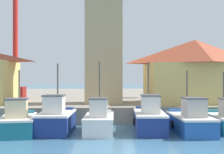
{
  "coord_description": "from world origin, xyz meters",
  "views": [
    {
      "loc": [
        -2.03,
        -14.14,
        3.43
      ],
      "look_at": [
        -0.65,
        10.59,
        3.5
      ],
      "focal_mm": 50.0,
      "sensor_mm": 36.0,
      "label": 1
    }
  ],
  "objects_px": {
    "fishing_boat_mid_left": "(149,119)",
    "clock_tower": "(103,13)",
    "fishing_boat_far_left": "(18,122)",
    "fishing_boat_left_inner": "(99,121)",
    "warehouse_right": "(195,70)",
    "port_crane_near": "(16,32)",
    "fishing_boat_left_outer": "(56,120)",
    "fishing_boat_center": "(190,121)"
  },
  "relations": [
    {
      "from": "fishing_boat_far_left",
      "to": "port_crane_near",
      "type": "distance_m",
      "value": 18.04
    },
    {
      "from": "fishing_boat_far_left",
      "to": "fishing_boat_left_outer",
      "type": "relative_size",
      "value": 1.04
    },
    {
      "from": "fishing_boat_far_left",
      "to": "fishing_boat_left_inner",
      "type": "bearing_deg",
      "value": 3.07
    },
    {
      "from": "fishing_boat_left_outer",
      "to": "port_crane_near",
      "type": "xyz_separation_m",
      "value": [
        -6.25,
        15.4,
        7.74
      ]
    },
    {
      "from": "fishing_boat_left_outer",
      "to": "clock_tower",
      "type": "bearing_deg",
      "value": 66.63
    },
    {
      "from": "clock_tower",
      "to": "fishing_boat_center",
      "type": "bearing_deg",
      "value": -56.09
    },
    {
      "from": "fishing_boat_far_left",
      "to": "fishing_boat_mid_left",
      "type": "relative_size",
      "value": 0.86
    },
    {
      "from": "fishing_boat_left_outer",
      "to": "clock_tower",
      "type": "xyz_separation_m",
      "value": [
        3.15,
        7.28,
        8.26
      ]
    },
    {
      "from": "fishing_boat_left_inner",
      "to": "fishing_boat_left_outer",
      "type": "bearing_deg",
      "value": 178.22
    },
    {
      "from": "fishing_boat_left_outer",
      "to": "clock_tower",
      "type": "height_order",
      "value": "clock_tower"
    },
    {
      "from": "fishing_boat_left_inner",
      "to": "fishing_boat_far_left",
      "type": "bearing_deg",
      "value": -176.93
    },
    {
      "from": "fishing_boat_left_inner",
      "to": "fishing_boat_mid_left",
      "type": "height_order",
      "value": "fishing_boat_mid_left"
    },
    {
      "from": "fishing_boat_mid_left",
      "to": "warehouse_right",
      "type": "bearing_deg",
      "value": 53.06
    },
    {
      "from": "clock_tower",
      "to": "port_crane_near",
      "type": "distance_m",
      "value": 12.43
    },
    {
      "from": "fishing_boat_far_left",
      "to": "fishing_boat_mid_left",
      "type": "xyz_separation_m",
      "value": [
        8.17,
        0.55,
        0.08
      ]
    },
    {
      "from": "fishing_boat_center",
      "to": "warehouse_right",
      "type": "relative_size",
      "value": 0.58
    },
    {
      "from": "fishing_boat_far_left",
      "to": "clock_tower",
      "type": "bearing_deg",
      "value": 54.71
    },
    {
      "from": "fishing_boat_left_outer",
      "to": "fishing_boat_left_inner",
      "type": "distance_m",
      "value": 2.69
    },
    {
      "from": "fishing_boat_mid_left",
      "to": "port_crane_near",
      "type": "bearing_deg",
      "value": 128.68
    },
    {
      "from": "fishing_boat_far_left",
      "to": "port_crane_near",
      "type": "xyz_separation_m",
      "value": [
        -4.0,
        15.75,
        7.83
      ]
    },
    {
      "from": "warehouse_right",
      "to": "port_crane_near",
      "type": "relative_size",
      "value": 0.47
    },
    {
      "from": "fishing_boat_left_inner",
      "to": "fishing_boat_mid_left",
      "type": "relative_size",
      "value": 0.87
    },
    {
      "from": "fishing_boat_mid_left",
      "to": "fishing_boat_center",
      "type": "xyz_separation_m",
      "value": [
        2.45,
        -0.69,
        -0.07
      ]
    },
    {
      "from": "fishing_boat_left_outer",
      "to": "fishing_boat_center",
      "type": "relative_size",
      "value": 0.85
    },
    {
      "from": "fishing_boat_mid_left",
      "to": "clock_tower",
      "type": "height_order",
      "value": "clock_tower"
    },
    {
      "from": "fishing_boat_left_inner",
      "to": "warehouse_right",
      "type": "bearing_deg",
      "value": 40.77
    },
    {
      "from": "fishing_boat_left_outer",
      "to": "warehouse_right",
      "type": "bearing_deg",
      "value": 32.97
    },
    {
      "from": "fishing_boat_left_outer",
      "to": "fishing_boat_left_inner",
      "type": "height_order",
      "value": "fishing_boat_left_inner"
    },
    {
      "from": "fishing_boat_left_inner",
      "to": "clock_tower",
      "type": "distance_m",
      "value": 11.14
    },
    {
      "from": "clock_tower",
      "to": "fishing_boat_left_outer",
      "type": "bearing_deg",
      "value": -113.37
    },
    {
      "from": "fishing_boat_left_inner",
      "to": "fishing_boat_center",
      "type": "distance_m",
      "value": 5.69
    },
    {
      "from": "fishing_boat_mid_left",
      "to": "fishing_boat_left_inner",
      "type": "bearing_deg",
      "value": -174.9
    },
    {
      "from": "fishing_boat_far_left",
      "to": "fishing_boat_left_inner",
      "type": "distance_m",
      "value": 4.95
    },
    {
      "from": "fishing_boat_mid_left",
      "to": "warehouse_right",
      "type": "distance_m",
      "value": 9.46
    },
    {
      "from": "fishing_boat_left_outer",
      "to": "warehouse_right",
      "type": "distance_m",
      "value": 13.8
    },
    {
      "from": "warehouse_right",
      "to": "port_crane_near",
      "type": "distance_m",
      "value": 19.8
    },
    {
      "from": "fishing_boat_mid_left",
      "to": "clock_tower",
      "type": "bearing_deg",
      "value": 111.39
    },
    {
      "from": "fishing_boat_center",
      "to": "fishing_boat_left_inner",
      "type": "bearing_deg",
      "value": 175.9
    },
    {
      "from": "fishing_boat_left_inner",
      "to": "port_crane_near",
      "type": "distance_m",
      "value": 19.52
    },
    {
      "from": "warehouse_right",
      "to": "fishing_boat_left_outer",
      "type": "bearing_deg",
      "value": -147.03
    },
    {
      "from": "clock_tower",
      "to": "fishing_boat_left_inner",
      "type": "bearing_deg",
      "value": -93.53
    },
    {
      "from": "fishing_boat_center",
      "to": "warehouse_right",
      "type": "xyz_separation_m",
      "value": [
        2.88,
        7.79,
        3.35
      ]
    }
  ]
}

